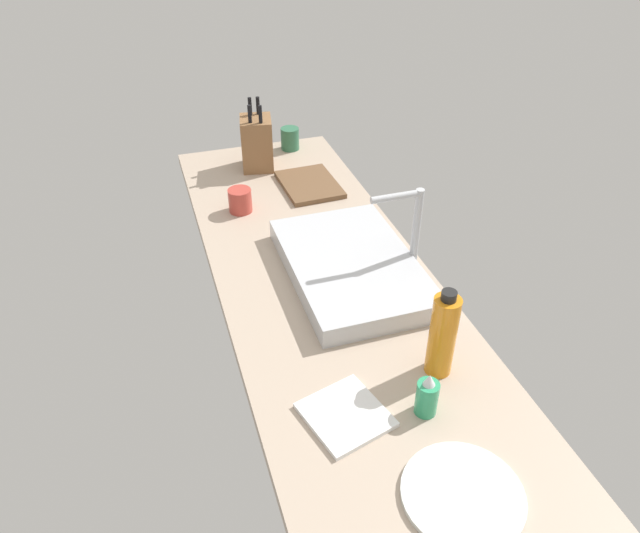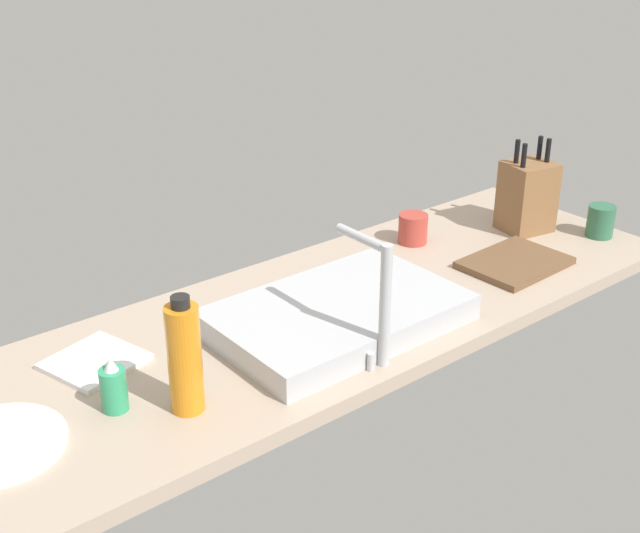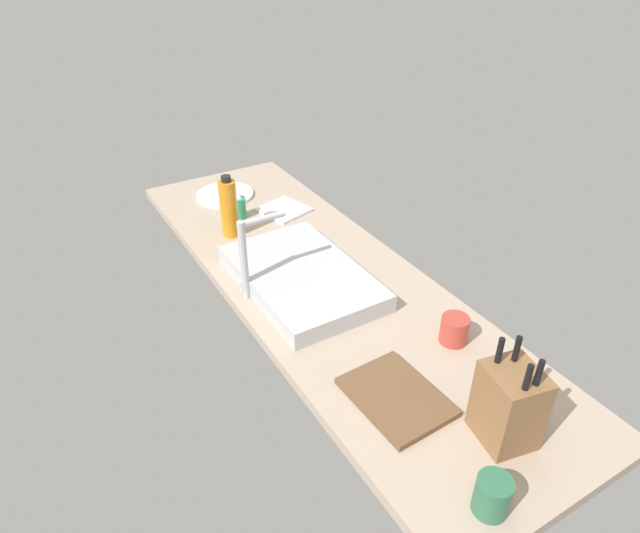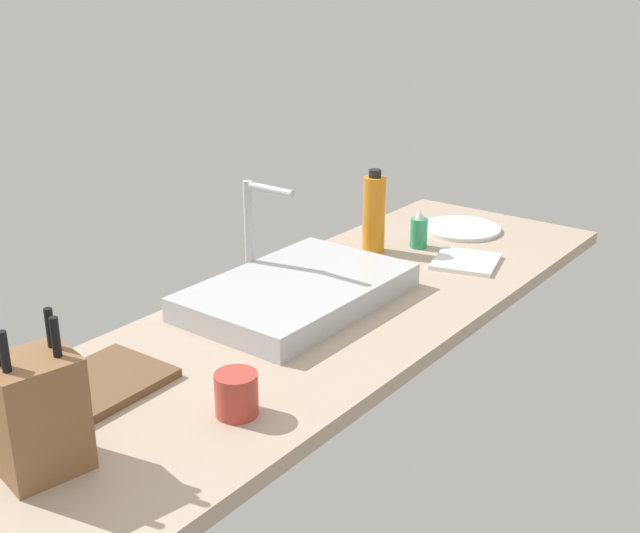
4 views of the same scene
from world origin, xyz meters
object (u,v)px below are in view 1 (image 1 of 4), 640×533
Objects in this scene: coffee_mug at (240,200)px; dinner_plate at (463,495)px; water_bottle at (443,335)px; dish_towel at (345,415)px; sink_basin at (352,267)px; cutting_board at (309,184)px; ceramic_cup at (290,139)px; faucet at (411,225)px; soap_bottle at (427,396)px; knife_block at (257,143)px.

dinner_plate is at bearing 8.87° from coffee_mug.
dinner_plate is at bearing -18.70° from water_bottle.
coffee_mug reaches higher than dish_towel.
dinner_plate is (75.40, -4.42, -2.41)cm from sink_basin.
ceramic_cup is at bearing 176.56° from cutting_board.
faucet reaches higher than dish_towel.
soap_bottle is 0.66× the size of dish_towel.
knife_block is at bearing -172.18° from water_bottle.
knife_block is at bearing 175.74° from dish_towel.
water_bottle reaches higher than dinner_plate.
faucet is 63.31cm from cutting_board.
faucet reaches higher than sink_basin.
dish_towel is at bearing -21.64° from sink_basin.
cutting_board is at bearing 176.71° from soap_bottle.
ceramic_cup is at bearing -179.92° from water_bottle.
knife_block is 1.52× the size of dish_towel.
ceramic_cup reaches higher than sink_basin.
ceramic_cup is (-12.56, 16.56, -5.71)cm from knife_block.
knife_block reaches higher than dinner_plate.
ceramic_cup is at bearing 138.32° from knife_block.
soap_bottle is at bearing -20.05° from faucet.
cutting_board reaches higher than dinner_plate.
dinner_plate is (154.68, 5.65, -9.65)cm from knife_block.
knife_block is at bearing -52.83° from ceramic_cup.
coffee_mug is (-50.38, -40.14, -12.24)cm from faucet.
cutting_board is 3.21× the size of coffee_mug.
faucet is 1.02× the size of knife_block.
knife_block reaches higher than water_bottle.
water_bottle is 95.39cm from coffee_mug.
water_bottle reaches higher than soap_bottle.
sink_basin is 2.08× the size of knife_block.
knife_block is 1.11× the size of water_bottle.
cutting_board is 1.51× the size of dish_towel.
water_bottle is (-10.92, 8.64, 6.46)cm from soap_bottle.
water_bottle reaches higher than dish_towel.
cutting_board is 1.08× the size of dinner_plate.
cutting_board is 1.10× the size of water_bottle.
soap_bottle is at bearing 14.64° from knife_block.
cutting_board is (-60.18, -12.13, -15.48)cm from faucet.
ceramic_cup reaches higher than dinner_plate.
soap_bottle is at bearing -3.33° from ceramic_cup.
water_bottle is 2.92× the size of coffee_mug.
faucet is at bearing 6.06° from ceramic_cup.
faucet is at bearing 11.40° from cutting_board.
water_bottle is 1.37× the size of dish_towel.
soap_bottle is (50.72, -18.51, -11.49)cm from faucet.
cutting_board is at bearing 175.60° from sink_basin.
dinner_plate is (21.85, -2.46, -4.28)cm from soap_bottle.
dish_towel is (49.56, -19.67, -2.41)cm from sink_basin.
faucet is 3.30× the size of coffee_mug.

